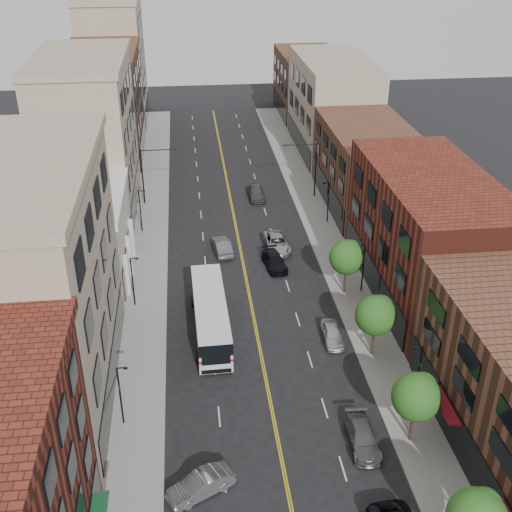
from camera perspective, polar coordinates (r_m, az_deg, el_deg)
name	(u,v)px	position (r m, az deg, el deg)	size (l,w,h in m)	color
ground	(289,498)	(44.03, 2.96, -20.68)	(220.00, 220.00, 0.00)	black
sidewalk_left	(150,251)	(71.64, -9.44, 0.47)	(4.00, 110.00, 0.15)	gray
sidewalk_right	(328,241)	(73.12, 6.38, 1.31)	(4.00, 110.00, 0.15)	gray
bldg_l_tanoffice	(33,289)	(49.31, -19.24, -2.77)	(10.00, 22.00, 18.00)	gray
bldg_l_white	(75,239)	(67.16, -15.78, 1.51)	(10.00, 14.00, 8.00)	silver
bldg_l_far_a	(88,138)	(80.92, -14.67, 10.13)	(10.00, 20.00, 18.00)	gray
bldg_l_far_b	(105,105)	(100.37, -13.25, 12.89)	(10.00, 20.00, 15.00)	brown
bldg_l_far_c	(113,63)	(117.23, -12.56, 16.42)	(10.00, 16.00, 20.00)	gray
bldg_r_mid	(427,235)	(63.09, 15.00, 1.84)	(10.00, 22.00, 12.00)	#582017
bldg_r_far_a	(368,167)	(81.69, 9.93, 7.82)	(10.00, 20.00, 10.00)	brown
bldg_r_far_b	(332,105)	(100.42, 6.80, 13.15)	(10.00, 22.00, 14.00)	gray
bldg_r_far_c	(308,84)	(119.73, 4.63, 15.01)	(10.00, 18.00, 11.00)	brown
tree_r_1	(417,395)	(46.00, 14.14, -11.89)	(3.40, 3.40, 5.59)	black
tree_r_2	(377,314)	(53.51, 10.67, -5.08)	(3.40, 3.40, 5.59)	black
tree_r_3	(348,256)	(61.73, 8.14, 0.01)	(3.40, 3.40, 5.59)	black
lamp_l_1	(121,392)	(47.63, -11.95, -11.79)	(0.81, 0.55, 5.05)	black
lamp_l_2	(133,279)	(60.71, -10.88, -2.02)	(0.81, 0.55, 5.05)	black
lamp_l_3	(141,209)	(74.94, -10.22, 4.18)	(0.81, 0.55, 5.05)	black
lamp_r_1	(418,370)	(50.03, 14.22, -9.84)	(0.81, 0.55, 5.05)	black
lamp_r_2	(363,266)	(62.62, 9.48, -0.88)	(0.81, 0.55, 5.05)	black
lamp_r_3	(328,200)	(76.49, 6.41, 4.98)	(0.81, 0.55, 5.05)	black
signal_mast_left	(148,170)	(81.65, -9.59, 7.57)	(4.49, 0.18, 7.20)	black
signal_mast_right	(310,163)	(82.98, 4.83, 8.22)	(4.49, 0.18, 7.20)	black
city_bus	(210,313)	(56.84, -4.08, -5.09)	(3.28, 12.79, 3.27)	silver
car_angle_b	(201,485)	(43.83, -4.93, -19.61)	(1.55, 4.45, 1.47)	#9B9FA3
car_parked_mid	(363,437)	(47.25, 9.45, -15.60)	(1.96, 4.83, 1.40)	#535258
car_parked_far	(332,334)	(56.57, 6.81, -6.90)	(1.66, 4.11, 1.40)	silver
car_lane_behind	(222,246)	(70.23, -3.05, 0.90)	(1.66, 4.75, 1.57)	#57575D
car_lane_a	(274,261)	(67.30, 1.65, -0.46)	(1.96, 4.82, 1.40)	black
car_lane_b	(277,243)	(70.91, 1.86, 1.19)	(2.53, 5.50, 1.53)	#AAADB2
car_lane_c	(256,192)	(83.64, 0.01, 5.68)	(1.94, 4.82, 1.64)	#424346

